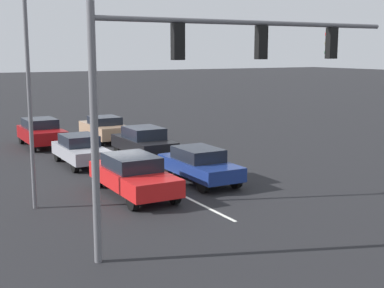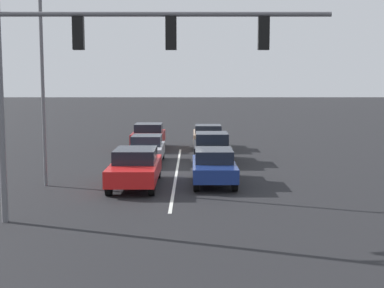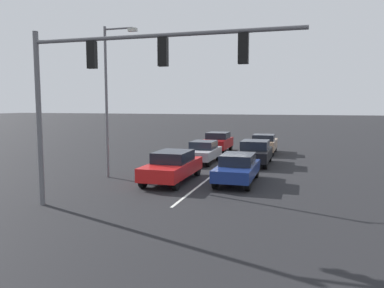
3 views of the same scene
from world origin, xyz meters
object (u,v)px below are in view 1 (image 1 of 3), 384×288
at_px(car_navy_leftlane_front, 199,164).
at_px(car_red_midlane_front, 133,174).
at_px(car_gray_midlane_second, 80,149).
at_px(car_tan_leftlane_third, 104,128).
at_px(car_maroon_midlane_third, 41,132).
at_px(street_lamp_right_shoulder, 34,77).
at_px(traffic_signal_gantry, 204,68).
at_px(car_black_leftlane_second, 144,142).

bearing_deg(car_navy_leftlane_front, car_red_midlane_front, 9.99).
distance_m(car_red_midlane_front, car_navy_leftlane_front, 3.25).
distance_m(car_gray_midlane_second, car_tan_leftlane_third, 6.87).
relative_size(car_navy_leftlane_front, car_maroon_midlane_third, 1.04).
height_order(car_navy_leftlane_front, street_lamp_right_shoulder, street_lamp_right_shoulder).
xyz_separation_m(car_navy_leftlane_front, traffic_signal_gantry, (3.40, 6.15, 4.15)).
distance_m(car_navy_leftlane_front, car_gray_midlane_second, 6.57).
relative_size(car_navy_leftlane_front, car_gray_midlane_second, 1.07).
xyz_separation_m(car_maroon_midlane_third, street_lamp_right_shoulder, (3.02, 12.22, 3.69)).
bearing_deg(street_lamp_right_shoulder, car_black_leftlane_second, -136.61).
bearing_deg(car_red_midlane_front, street_lamp_right_shoulder, -0.91).
bearing_deg(street_lamp_right_shoulder, traffic_signal_gantry, 120.10).
distance_m(car_gray_midlane_second, car_maroon_midlane_third, 6.03).
relative_size(car_red_midlane_front, car_gray_midlane_second, 1.19).
bearing_deg(car_tan_leftlane_third, car_navy_leftlane_front, 89.42).
xyz_separation_m(car_navy_leftlane_front, car_maroon_midlane_third, (3.65, -11.71, 0.07)).
bearing_deg(car_gray_midlane_second, car_black_leftlane_second, -176.23).
distance_m(car_maroon_midlane_third, street_lamp_right_shoulder, 13.12).
bearing_deg(street_lamp_right_shoulder, car_maroon_midlane_third, -103.87).
bearing_deg(car_maroon_midlane_third, car_red_midlane_front, 92.08).
bearing_deg(street_lamp_right_shoulder, car_gray_midlane_second, -118.70).
bearing_deg(car_gray_midlane_second, car_navy_leftlane_front, 119.83).
xyz_separation_m(car_gray_midlane_second, traffic_signal_gantry, (0.13, 11.85, 4.16)).
height_order(car_red_midlane_front, car_tan_leftlane_third, car_red_midlane_front).
bearing_deg(traffic_signal_gantry, street_lamp_right_shoulder, -59.90).
bearing_deg(car_red_midlane_front, car_gray_midlane_second, -89.39).
relative_size(car_navy_leftlane_front, street_lamp_right_shoulder, 0.55).
xyz_separation_m(car_red_midlane_front, car_tan_leftlane_third, (-3.32, -12.23, -0.01)).
relative_size(car_gray_midlane_second, traffic_signal_gantry, 0.41).
distance_m(car_tan_leftlane_third, traffic_signal_gantry, 18.63).
bearing_deg(car_black_leftlane_second, street_lamp_right_shoulder, 43.39).
relative_size(traffic_signal_gantry, street_lamp_right_shoulder, 1.25).
relative_size(car_black_leftlane_second, car_maroon_midlane_third, 1.04).
distance_m(car_red_midlane_front, traffic_signal_gantry, 6.94).
relative_size(car_navy_leftlane_front, car_black_leftlane_second, 1.00).
xyz_separation_m(car_maroon_midlane_third, car_tan_leftlane_third, (-3.76, 0.04, -0.05)).
distance_m(car_gray_midlane_second, traffic_signal_gantry, 12.55).
xyz_separation_m(car_navy_leftlane_front, car_tan_leftlane_third, (-0.12, -11.67, 0.02)).
distance_m(car_red_midlane_front, car_maroon_midlane_third, 12.29).
xyz_separation_m(car_black_leftlane_second, car_tan_leftlane_third, (0.02, -5.75, -0.03)).
bearing_deg(car_gray_midlane_second, street_lamp_right_shoulder, 61.30).
xyz_separation_m(car_black_leftlane_second, street_lamp_right_shoulder, (6.80, 6.43, 3.71)).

